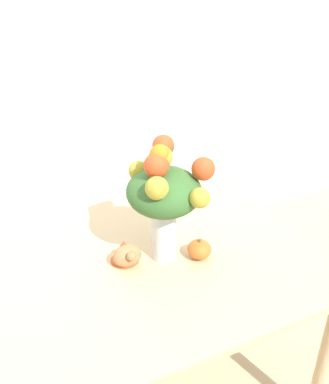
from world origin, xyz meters
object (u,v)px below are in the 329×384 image
Objects in this scene: pumpkin at (199,249)px; turkey_figurine at (126,253)px; dining_chair_near_window at (33,225)px; flower_vase at (165,194)px.

turkey_figurine reaches higher than pumpkin.
pumpkin is 0.62× the size of turkey_figurine.
dining_chair_near_window is at bearing 104.41° from turkey_figurine.
turkey_figurine is at bearing 160.66° from pumpkin.
dining_chair_near_window is (-0.37, 0.91, -0.58)m from flower_vase.
flower_vase is 5.22× the size of pumpkin.
dining_chair_near_window is at bearing 112.43° from flower_vase.
pumpkin is 0.10× the size of dining_chair_near_window.
flower_vase is 1.14m from dining_chair_near_window.
pumpkin is at bearing -25.85° from flower_vase.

